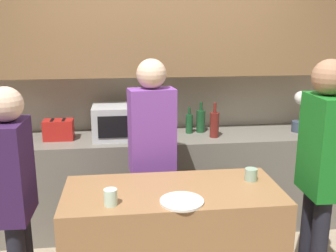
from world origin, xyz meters
TOP-DOWN VIEW (x-y plane):
  - back_wall at (0.00, 1.66)m, footprint 6.40×0.40m
  - back_counter at (0.00, 1.39)m, footprint 3.60×0.62m
  - kitchen_island at (-0.07, 0.18)m, footprint 1.38×0.62m
  - microwave at (-0.38, 1.38)m, footprint 0.52×0.39m
  - toaster at (-0.94, 1.38)m, footprint 0.26×0.16m
  - potted_plant at (1.32, 1.38)m, footprint 0.14×0.14m
  - bottle_0 at (0.26, 1.46)m, footprint 0.07×0.07m
  - bottle_1 at (0.38, 1.48)m, footprint 0.08×0.08m
  - bottle_2 at (0.46, 1.29)m, footprint 0.08×0.08m
  - plate_on_island at (-0.04, -0.02)m, footprint 0.26×0.26m
  - cup_0 at (-0.45, 0.00)m, footprint 0.08×0.08m
  - cup_1 at (0.47, 0.26)m, footprint 0.08×0.08m
  - person_left at (-1.04, 0.20)m, footprint 0.21×0.34m
  - person_center at (0.90, 0.16)m, footprint 0.22×0.34m
  - person_right at (-0.15, 0.75)m, footprint 0.36×0.24m

SIDE VIEW (x-z plane):
  - kitchen_island at x=-0.07m, z-range 0.00..0.90m
  - back_counter at x=0.00m, z-range 0.00..0.91m
  - plate_on_island at x=-0.04m, z-range 0.90..0.91m
  - person_left at x=-1.04m, z-range 0.14..1.71m
  - cup_1 at x=0.47m, z-range 0.90..0.98m
  - cup_0 at x=-0.45m, z-range 0.90..1.00m
  - toaster at x=-0.94m, z-range 0.90..1.09m
  - person_right at x=-0.15m, z-range 0.16..1.83m
  - bottle_0 at x=0.26m, z-range 0.88..1.13m
  - bottle_1 at x=0.38m, z-range 0.87..1.16m
  - person_center at x=0.90m, z-range 0.17..1.88m
  - bottle_2 at x=0.46m, z-range 0.87..1.19m
  - microwave at x=-0.38m, z-range 0.91..1.21m
  - potted_plant at x=1.32m, z-range 0.91..1.30m
  - back_wall at x=0.00m, z-range 0.19..2.89m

